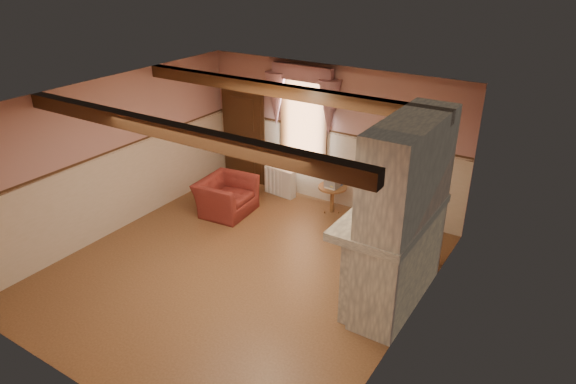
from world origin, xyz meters
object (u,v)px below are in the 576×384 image
Objects in this scene: oil_lamp at (399,197)px; armchair at (226,196)px; mantel_clock at (410,188)px; side_table at (332,199)px; radiator at (280,182)px; bowl at (387,214)px.

armchair is at bearing 170.10° from oil_lamp.
mantel_clock is at bearing -97.81° from armchair.
side_table is 0.80× the size of radiator.
bowl is 0.42m from oil_lamp.
bowl is (1.96, -2.20, 1.19)m from side_table.
radiator is at bearing 144.81° from bowl.
armchair reaches higher than radiator.
oil_lamp is at bearing -25.48° from radiator.
oil_lamp reaches higher than radiator.
radiator is at bearing 149.95° from oil_lamp.
bowl is 1.51× the size of mantel_clock.
armchair is 4.44× the size of mantel_clock.
bowl reaches higher than side_table.
side_table is 2.67m from mantel_clock.
armchair is at bearing -105.78° from radiator.
radiator is 2.50× the size of oil_lamp.
side_table is (1.75, 1.14, -0.07)m from armchair.
radiator is at bearing -25.43° from armchair.
bowl is (3.25, -2.29, 1.16)m from radiator.
side_table is 3.17m from bowl.
side_table is at bearing 0.33° from radiator.
bowl reaches higher than radiator.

